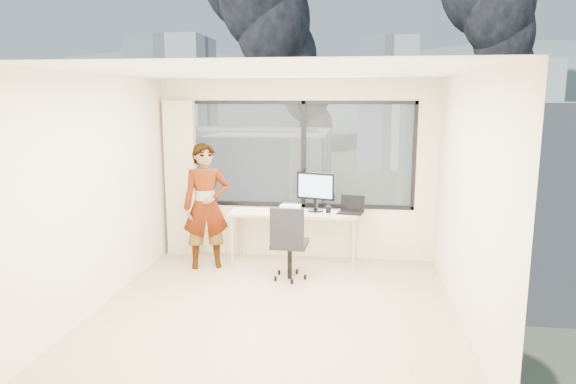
% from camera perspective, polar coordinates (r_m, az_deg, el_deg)
% --- Properties ---
extents(floor, '(4.00, 4.00, 0.01)m').
position_cam_1_polar(floor, '(5.97, -1.26, -12.66)').
color(floor, '#CAB383').
rests_on(floor, ground).
extents(ceiling, '(4.00, 4.00, 0.01)m').
position_cam_1_polar(ceiling, '(5.50, -1.37, 13.10)').
color(ceiling, white).
rests_on(ceiling, ground).
extents(wall_front, '(4.00, 0.01, 2.60)m').
position_cam_1_polar(wall_front, '(3.68, -6.00, -6.06)').
color(wall_front, beige).
rests_on(wall_front, ground).
extents(wall_left, '(0.01, 4.00, 2.60)m').
position_cam_1_polar(wall_left, '(6.21, -19.86, 0.14)').
color(wall_left, beige).
rests_on(wall_left, ground).
extents(wall_right, '(0.01, 4.00, 2.60)m').
position_cam_1_polar(wall_right, '(5.66, 19.16, -0.78)').
color(wall_right, beige).
rests_on(wall_right, ground).
extents(window_wall, '(3.30, 0.16, 1.55)m').
position_cam_1_polar(window_wall, '(7.52, 1.35, 4.17)').
color(window_wall, black).
rests_on(window_wall, ground).
extents(curtain, '(0.45, 0.14, 2.30)m').
position_cam_1_polar(curtain, '(7.84, -11.74, 1.44)').
color(curtain, beige).
rests_on(curtain, floor).
extents(desk, '(1.80, 0.60, 0.75)m').
position_cam_1_polar(desk, '(7.41, 0.65, -4.99)').
color(desk, tan).
rests_on(desk, floor).
extents(chair, '(0.54, 0.54, 1.00)m').
position_cam_1_polar(chair, '(6.71, 0.19, -5.49)').
color(chair, black).
rests_on(chair, floor).
extents(person, '(0.74, 0.61, 1.73)m').
position_cam_1_polar(person, '(7.19, -9.05, -1.56)').
color(person, '#2D2D33').
rests_on(person, floor).
extents(monitor, '(0.57, 0.28, 0.56)m').
position_cam_1_polar(monitor, '(7.29, 3.08, 0.04)').
color(monitor, black).
rests_on(monitor, desk).
extents(game_console, '(0.31, 0.27, 0.07)m').
position_cam_1_polar(game_console, '(7.49, 0.31, -1.61)').
color(game_console, white).
rests_on(game_console, desk).
extents(laptop, '(0.41, 0.42, 0.22)m').
position_cam_1_polar(laptop, '(7.23, 6.96, -1.51)').
color(laptop, black).
rests_on(laptop, desk).
extents(cellphone, '(0.11, 0.07, 0.01)m').
position_cam_1_polar(cellphone, '(7.18, 5.68, -2.40)').
color(cellphone, black).
rests_on(cellphone, desk).
extents(pen_cup, '(0.09, 0.09, 0.09)m').
position_cam_1_polar(pen_cup, '(7.25, 4.49, -1.94)').
color(pen_cup, black).
rests_on(pen_cup, desk).
extents(handbag, '(0.29, 0.18, 0.21)m').
position_cam_1_polar(handbag, '(7.41, 6.97, -1.24)').
color(handbag, '#0B4343').
rests_on(handbag, desk).
extents(exterior_ground, '(400.00, 400.00, 0.04)m').
position_cam_1_polar(exterior_ground, '(126.50, 6.91, 2.89)').
color(exterior_ground, '#515B3D').
rests_on(exterior_ground, ground).
extents(near_bldg_a, '(16.00, 12.00, 14.00)m').
position_cam_1_polar(near_bldg_a, '(37.94, -7.93, -3.97)').
color(near_bldg_a, beige).
rests_on(near_bldg_a, exterior_ground).
extents(near_bldg_b, '(14.00, 13.00, 16.00)m').
position_cam_1_polar(near_bldg_b, '(45.62, 21.38, -0.87)').
color(near_bldg_b, silver).
rests_on(near_bldg_b, exterior_ground).
extents(far_tower_a, '(14.00, 14.00, 28.00)m').
position_cam_1_polar(far_tower_a, '(106.66, -12.44, 8.89)').
color(far_tower_a, silver).
rests_on(far_tower_a, exterior_ground).
extents(far_tower_b, '(13.00, 13.00, 30.00)m').
position_cam_1_polar(far_tower_b, '(125.65, 10.76, 9.59)').
color(far_tower_b, silver).
rests_on(far_tower_b, exterior_ground).
extents(far_tower_c, '(15.00, 15.00, 26.00)m').
position_cam_1_polar(far_tower_c, '(152.03, 24.49, 8.20)').
color(far_tower_c, silver).
rests_on(far_tower_c, exterior_ground).
extents(far_tower_d, '(16.00, 14.00, 22.00)m').
position_cam_1_polar(far_tower_d, '(167.00, -14.18, 8.24)').
color(far_tower_d, silver).
rests_on(far_tower_d, exterior_ground).
extents(hill_a, '(288.00, 216.00, 90.00)m').
position_cam_1_polar(hill_a, '(347.53, -13.13, 7.42)').
color(hill_a, slate).
rests_on(hill_a, exterior_ground).
extents(hill_b, '(300.00, 220.00, 96.00)m').
position_cam_1_polar(hill_b, '(340.60, 24.43, 6.71)').
color(hill_b, slate).
rests_on(hill_b, exterior_ground).
extents(tree_a, '(7.00, 7.00, 8.00)m').
position_cam_1_polar(tree_a, '(34.47, -22.98, -11.46)').
color(tree_a, '#1A4A18').
rests_on(tree_a, exterior_ground).
extents(tree_b, '(7.60, 7.60, 9.00)m').
position_cam_1_polar(tree_b, '(26.45, 14.01, -16.54)').
color(tree_b, '#1A4A18').
rests_on(tree_b, exterior_ground).
extents(smoke_plume_b, '(30.00, 18.00, 70.00)m').
position_cam_1_polar(smoke_plume_b, '(185.26, 25.46, 17.07)').
color(smoke_plume_b, black).
rests_on(smoke_plume_b, exterior_ground).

